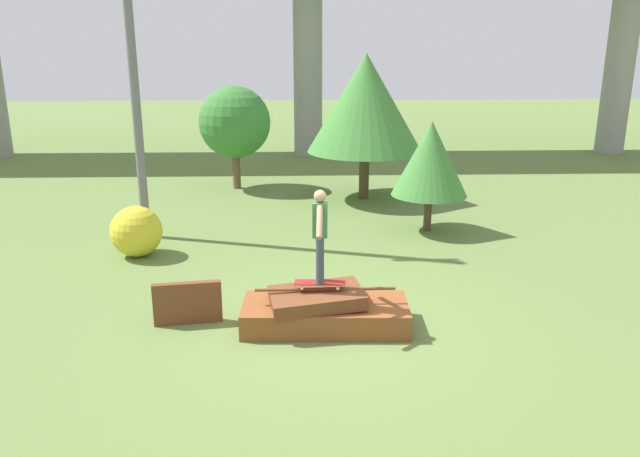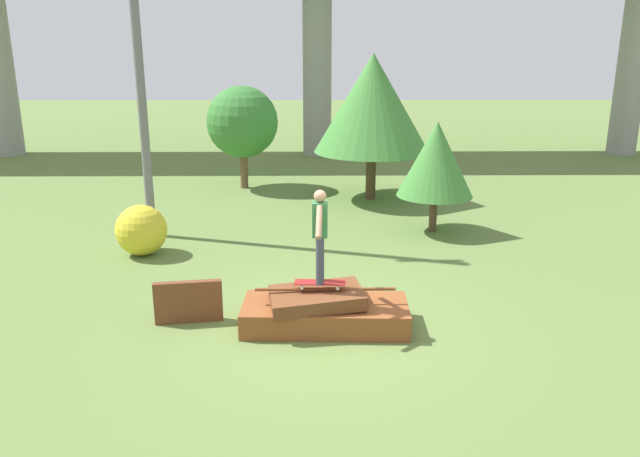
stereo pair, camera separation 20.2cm
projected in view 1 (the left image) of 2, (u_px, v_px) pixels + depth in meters
The scene contains 10 objects.
ground_plane at pixel (325, 327), 9.73m from camera, with size 80.00×80.00×0.00m, color olive.
scrap_pile at pixel (323, 311), 9.65m from camera, with size 2.59×1.15×0.66m.
scrap_plank_loose at pixel (188, 303), 9.76m from camera, with size 1.07×0.27×0.68m.
skateboard at pixel (320, 283), 9.54m from camera, with size 0.79×0.28×0.09m.
skater at pixel (320, 231), 9.30m from camera, with size 0.23×1.00×1.44m.
utility_pole at pixel (130, 29), 12.98m from camera, with size 1.30×0.20×8.80m.
tree_behind_left at pixel (235, 122), 18.43m from camera, with size 2.12×2.12×3.06m.
tree_behind_right at pixel (430, 159), 14.22m from camera, with size 1.75×1.75×2.57m.
tree_mid_back at pixel (365, 103), 16.97m from camera, with size 3.19×3.19×4.00m.
bush_yellow_flowering at pixel (136, 231), 12.82m from camera, with size 1.06×1.06×1.06m.
Camera 1 is at (-0.39, -8.88, 4.26)m, focal length 35.00 mm.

